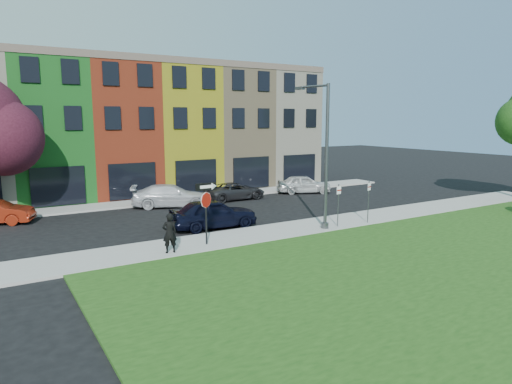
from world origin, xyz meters
TOP-DOWN VIEW (x-y plane):
  - ground at (0.00, 0.00)m, footprint 120.00×120.00m
  - sidewalk_near at (2.00, 3.00)m, footprint 40.00×3.00m
  - sidewalk_far at (-3.00, 15.00)m, footprint 40.00×2.40m
  - rowhouse_block at (-2.50, 21.18)m, footprint 30.00×10.12m
  - stop_sign at (-5.53, 2.54)m, footprint 1.05×0.13m
  - man at (-7.49, 2.14)m, footprint 0.75×0.59m
  - sedan_near at (-3.63, 5.73)m, footprint 2.70×5.11m
  - parked_car_silver at (-3.40, 12.75)m, footprint 5.60×6.65m
  - parked_car_dark at (1.71, 12.98)m, footprint 2.23×4.63m
  - parked_car_white at (7.90, 12.71)m, footprint 5.00×5.62m
  - street_lamp at (1.26, 2.34)m, footprint 0.62×2.57m
  - parking_sign_a at (2.17, 2.10)m, footprint 0.32×0.10m
  - parking_sign_b at (4.22, 1.89)m, footprint 0.31×0.14m

SIDE VIEW (x-z plane):
  - ground at x=0.00m, z-range 0.00..0.00m
  - sidewalk_near at x=2.00m, z-range 0.00..0.12m
  - sidewalk_far at x=-3.00m, z-range 0.00..0.12m
  - parked_car_dark at x=1.71m, z-range 0.00..1.27m
  - parked_car_white at x=7.90m, z-range 0.00..1.47m
  - parked_car_silver at x=-3.40m, z-range 0.00..1.52m
  - sedan_near at x=-3.63m, z-range 0.00..1.64m
  - man at x=-7.49m, z-range 0.12..1.88m
  - parking_sign_a at x=2.17m, z-range 0.40..2.73m
  - parking_sign_b at x=4.22m, z-range 0.40..2.79m
  - stop_sign at x=-5.53m, z-range 0.74..3.64m
  - street_lamp at x=1.26m, z-range 0.15..7.79m
  - rowhouse_block at x=-2.50m, z-range -0.01..9.99m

